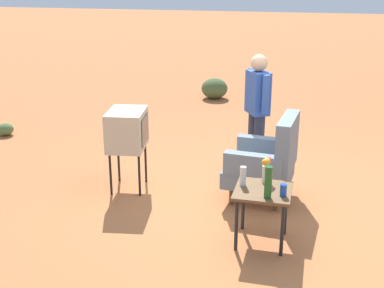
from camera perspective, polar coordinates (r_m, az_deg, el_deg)
ground_plane at (r=6.23m, az=7.02°, el=-6.26°), size 60.00×60.00×0.00m
armchair at (r=6.06m, az=8.56°, el=-1.92°), size 0.84×0.84×1.06m
side_table at (r=5.10m, az=8.03°, el=-5.99°), size 0.56×0.56×0.59m
tv_on_stand at (r=6.27m, az=-7.36°, el=1.59°), size 0.66×0.53×1.03m
person_standing at (r=6.70m, az=7.40°, el=4.12°), size 0.50×0.37×1.64m
bottle_wine_green at (r=4.84m, az=8.64°, el=-4.32°), size 0.07×0.07×0.32m
bottle_short_clear at (r=5.11m, az=5.81°, el=-3.63°), size 0.06×0.06×0.20m
soda_can_blue at (r=4.94m, az=10.32°, el=-5.16°), size 0.07×0.07×0.12m
flower_vase at (r=5.19m, az=8.45°, el=-2.78°), size 0.15×0.10×0.27m
shrub_mid at (r=9.09m, az=-20.42°, el=1.57°), size 0.27×0.27×0.21m
shrub_far at (r=11.04m, az=2.57°, el=6.31°), size 0.57×0.57×0.44m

